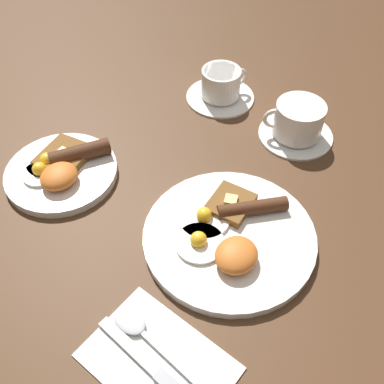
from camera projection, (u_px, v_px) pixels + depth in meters
The scene contains 8 objects.
ground_plane at pixel (229, 240), 0.71m from camera, with size 3.00×3.00×0.00m, color #4C301C.
breakfast_plate_near at pixel (229, 235), 0.70m from camera, with size 0.27×0.27×0.05m.
breakfast_plate_far at pixel (62, 169), 0.80m from camera, with size 0.20×0.20×0.04m.
teacup_near at pixel (298, 122), 0.85m from camera, with size 0.14×0.14×0.07m.
teacup_far at pixel (221, 86), 0.94m from camera, with size 0.14×0.14×0.07m.
napkin at pixel (158, 361), 0.58m from camera, with size 0.13×0.19×0.01m, color white.
knife at pixel (158, 374), 0.57m from camera, with size 0.03×0.19×0.01m.
spoon at pixel (139, 329), 0.60m from camera, with size 0.04×0.18×0.01m.
Camera 1 is at (-0.37, -0.20, 0.58)m, focal length 42.00 mm.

